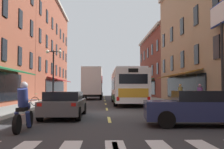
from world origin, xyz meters
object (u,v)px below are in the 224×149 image
(billboard_sign, at_px, (222,26))
(pedestrian_far, at_px, (200,96))
(sedan_near, at_px, (65,104))
(sedan_mid, at_px, (202,108))
(bicycle_near, at_px, (42,101))
(pedestrian_mid, at_px, (180,94))
(box_truck, at_px, (93,84))
(motorcycle_rider, at_px, (24,110))
(transit_bus, at_px, (127,86))
(street_lamp_twin, at_px, (53,73))

(billboard_sign, xyz_separation_m, pedestrian_far, (-0.88, 1.52, -4.36))
(sedan_near, bearing_deg, pedestrian_far, 27.58)
(billboard_sign, height_order, sedan_near, billboard_sign)
(sedan_mid, bearing_deg, sedan_near, 149.77)
(bicycle_near, bearing_deg, pedestrian_mid, 7.74)
(box_truck, height_order, motorcycle_rider, box_truck)
(motorcycle_rider, bearing_deg, sedan_mid, 9.35)
(billboard_sign, height_order, motorcycle_rider, billboard_sign)
(sedan_near, relative_size, pedestrian_mid, 2.88)
(pedestrian_mid, bearing_deg, transit_bus, 68.94)
(box_truck, xyz_separation_m, pedestrian_far, (7.72, -18.21, -1.11))
(pedestrian_mid, distance_m, pedestrian_far, 4.27)
(bicycle_near, bearing_deg, box_truck, 77.93)
(motorcycle_rider, bearing_deg, pedestrian_far, 43.74)
(sedan_mid, xyz_separation_m, pedestrian_far, (2.66, 7.68, 0.26))
(street_lamp_twin, bearing_deg, transit_bus, 5.04)
(bicycle_near, height_order, pedestrian_far, pedestrian_far)
(transit_bus, distance_m, street_lamp_twin, 6.77)
(transit_bus, distance_m, motorcycle_rider, 16.81)
(box_truck, relative_size, pedestrian_mid, 4.83)
(box_truck, bearing_deg, motorcycle_rider, -93.03)
(box_truck, bearing_deg, bicycle_near, -102.07)
(bicycle_near, bearing_deg, street_lamp_twin, 87.76)
(billboard_sign, bearing_deg, pedestrian_far, 120.14)
(motorcycle_rider, xyz_separation_m, bicycle_near, (-1.87, 11.54, -0.21))
(box_truck, bearing_deg, sedan_near, -91.62)
(motorcycle_rider, distance_m, bicycle_near, 11.69)
(transit_bus, bearing_deg, sedan_near, -109.53)
(pedestrian_mid, bearing_deg, billboard_sign, -155.01)
(transit_bus, relative_size, motorcycle_rider, 5.66)
(motorcycle_rider, bearing_deg, sedan_near, 79.82)
(sedan_near, distance_m, sedan_mid, 6.59)
(pedestrian_mid, bearing_deg, street_lamp_twin, 92.50)
(sedan_mid, bearing_deg, pedestrian_far, 70.88)
(sedan_mid, relative_size, street_lamp_twin, 0.93)
(pedestrian_mid, relative_size, street_lamp_twin, 0.35)
(box_truck, xyz_separation_m, sedan_near, (-0.64, -22.57, -1.40))
(motorcycle_rider, relative_size, bicycle_near, 1.22)
(sedan_mid, relative_size, pedestrian_far, 2.77)
(transit_bus, relative_size, street_lamp_twin, 2.47)
(sedan_near, xyz_separation_m, pedestrian_far, (8.36, 4.36, 0.29))
(transit_bus, distance_m, sedan_mid, 15.09)
(pedestrian_far, bearing_deg, box_truck, -44.50)
(pedestrian_far, bearing_deg, sedan_near, 50.11)
(pedestrian_mid, bearing_deg, sedan_mid, -176.78)
(transit_bus, bearing_deg, pedestrian_far, -59.97)
(bicycle_near, bearing_deg, billboard_sign, -19.92)
(motorcycle_rider, distance_m, pedestrian_mid, 15.85)
(sedan_near, bearing_deg, pedestrian_mid, 46.31)
(billboard_sign, xyz_separation_m, street_lamp_twin, (-11.74, 8.23, -2.52))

